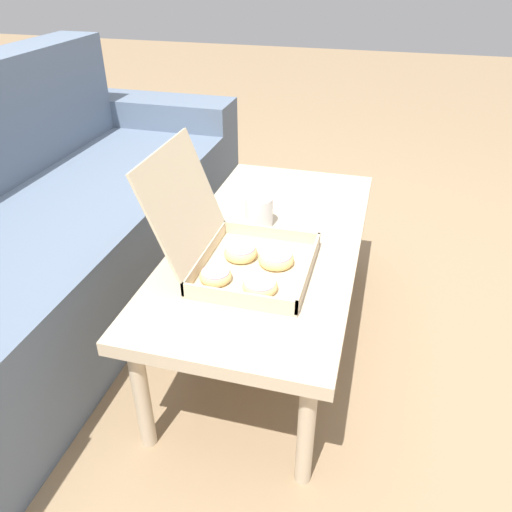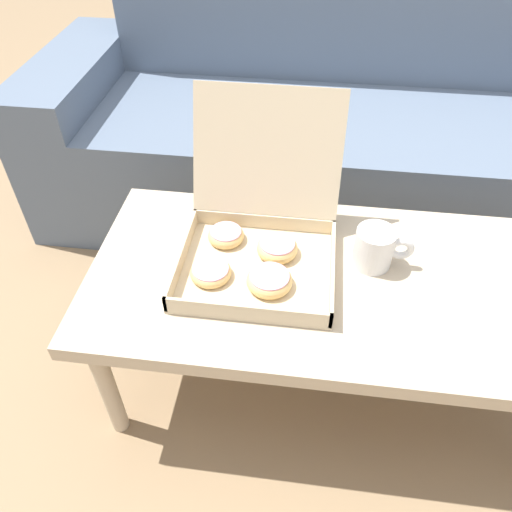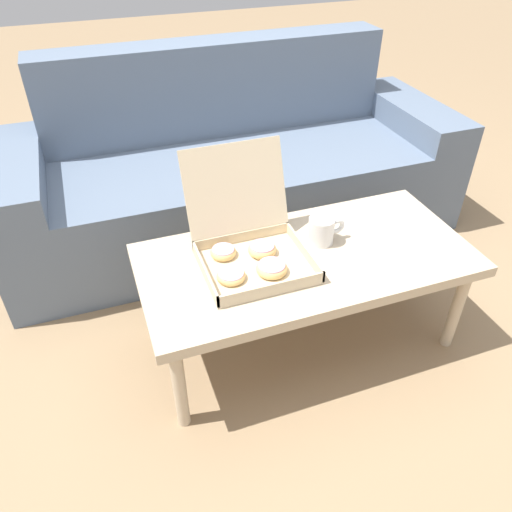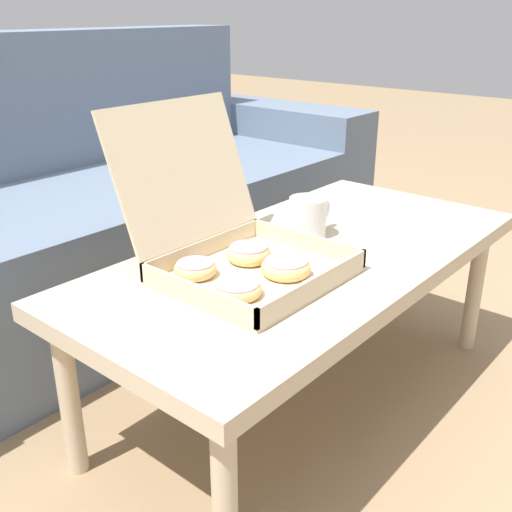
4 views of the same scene
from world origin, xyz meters
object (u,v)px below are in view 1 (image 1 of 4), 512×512
object	(u,v)px
couch	(42,234)
coffee_table	(270,249)
pastry_box	(237,251)
coffee_mug	(259,211)

from	to	relation	value
couch	coffee_table	distance (m)	0.88
pastry_box	coffee_mug	xyz separation A→B (m)	(0.28, 0.01, -0.01)
coffee_table	couch	bearing A→B (deg)	90.00
coffee_table	pastry_box	xyz separation A→B (m)	(-0.20, 0.05, 0.10)
coffee_mug	pastry_box	bearing A→B (deg)	-178.30
coffee_table	coffee_mug	xyz separation A→B (m)	(0.08, 0.06, 0.09)
pastry_box	couch	bearing A→B (deg)	76.48
coffee_mug	coffee_table	bearing A→B (deg)	-144.80
couch	pastry_box	size ratio (longest dim) A/B	5.08
coffee_table	coffee_mug	size ratio (longest dim) A/B	8.46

